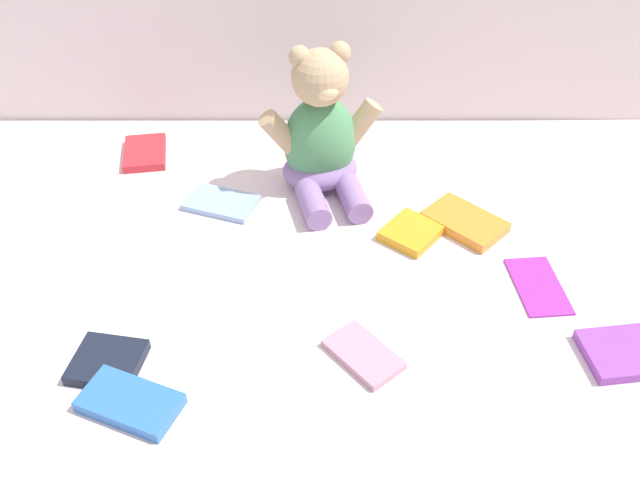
# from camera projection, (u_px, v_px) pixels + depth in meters

# --- Properties ---
(ground_plane) EXTENTS (3.20, 3.20, 0.00)m
(ground_plane) POSITION_uv_depth(u_px,v_px,m) (320.00, 247.00, 1.21)
(ground_plane) COLOR silver
(teddy_bear) EXTENTS (0.24, 0.23, 0.28)m
(teddy_bear) POSITION_uv_depth(u_px,v_px,m) (322.00, 138.00, 1.29)
(teddy_bear) COLOR #4C8C59
(teddy_bear) RESTS_ON ground_plane
(book_case_0) EXTENTS (0.13, 0.13, 0.01)m
(book_case_0) POSITION_uv_depth(u_px,v_px,m) (363.00, 354.00, 1.02)
(book_case_0) COLOR #BF8096
(book_case_0) RESTS_ON ground_plane
(book_case_1) EXTENTS (0.13, 0.11, 0.02)m
(book_case_1) POSITION_uv_depth(u_px,v_px,m) (625.00, 354.00, 1.02)
(book_case_1) COLOR purple
(book_case_1) RESTS_ON ground_plane
(book_case_3) EXTENTS (0.10, 0.13, 0.02)m
(book_case_3) POSITION_uv_depth(u_px,v_px,m) (145.00, 153.00, 1.44)
(book_case_3) COLOR red
(book_case_3) RESTS_ON ground_plane
(book_case_4) EXTENTS (0.15, 0.12, 0.02)m
(book_case_4) POSITION_uv_depth(u_px,v_px,m) (130.00, 402.00, 0.95)
(book_case_4) COLOR blue
(book_case_4) RESTS_ON ground_plane
(book_case_5) EXTENTS (0.15, 0.12, 0.01)m
(book_case_5) POSITION_uv_depth(u_px,v_px,m) (221.00, 203.00, 1.31)
(book_case_5) COLOR #88A6D7
(book_case_5) RESTS_ON ground_plane
(book_case_6) EXTENTS (0.11, 0.10, 0.02)m
(book_case_6) POSITION_uv_depth(u_px,v_px,m) (107.00, 362.00, 1.00)
(book_case_6) COLOR black
(book_case_6) RESTS_ON ground_plane
(book_case_7) EXTENTS (0.09, 0.14, 0.01)m
(book_case_7) POSITION_uv_depth(u_px,v_px,m) (538.00, 285.00, 1.13)
(book_case_7) COLOR purple
(book_case_7) RESTS_ON ground_plane
(book_case_8) EXTENTS (0.13, 0.13, 0.02)m
(book_case_8) POSITION_uv_depth(u_px,v_px,m) (411.00, 233.00, 1.23)
(book_case_8) COLOR orange
(book_case_8) RESTS_ON ground_plane
(book_case_9) EXTENTS (0.16, 0.16, 0.02)m
(book_case_9) POSITION_uv_depth(u_px,v_px,m) (465.00, 222.00, 1.25)
(book_case_9) COLOR orange
(book_case_9) RESTS_ON ground_plane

